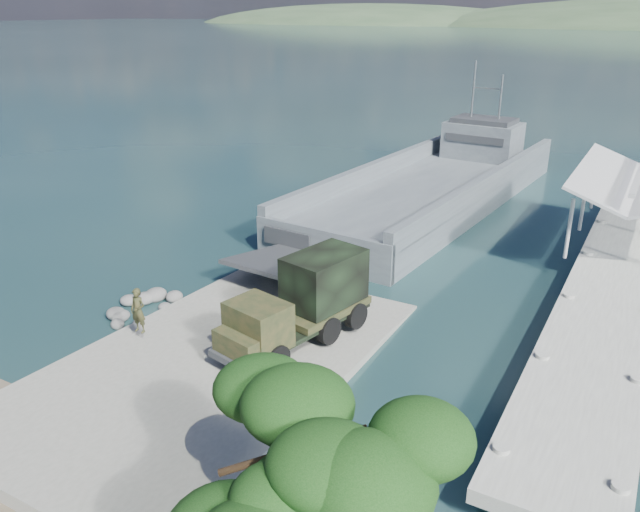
{
  "coord_description": "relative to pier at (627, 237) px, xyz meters",
  "views": [
    {
      "loc": [
        14.04,
        -17.53,
        13.28
      ],
      "look_at": [
        0.82,
        6.0,
        2.55
      ],
      "focal_mm": 35.0,
      "sensor_mm": 36.0,
      "label": 1
    }
  ],
  "objects": [
    {
      "name": "military_truck",
      "position": [
        -10.75,
        -16.69,
        0.59
      ],
      "size": [
        3.74,
        7.62,
        3.4
      ],
      "rotation": [
        0.0,
        0.0,
        -0.22
      ],
      "color": "black",
      "rests_on": "boat_ramp"
    },
    {
      "name": "shoreline_rocks",
      "position": [
        -19.2,
        -18.27,
        -1.6
      ],
      "size": [
        3.2,
        5.6,
        0.9
      ],
      "primitive_type": null,
      "color": "#5F605D",
      "rests_on": "ground"
    },
    {
      "name": "ground",
      "position": [
        -13.0,
        -18.77,
        -1.6
      ],
      "size": [
        1400.0,
        1400.0,
        0.0
      ],
      "primitive_type": "plane",
      "color": "#173639",
      "rests_on": "ground"
    },
    {
      "name": "soldier",
      "position": [
        -16.55,
        -20.11,
        -0.14
      ],
      "size": [
        0.72,
        0.49,
        1.92
      ],
      "primitive_type": "imported",
      "rotation": [
        0.0,
        0.0,
        0.04
      ],
      "color": "black",
      "rests_on": "boat_ramp"
    },
    {
      "name": "boat_ramp",
      "position": [
        -13.0,
        -19.77,
        -1.35
      ],
      "size": [
        10.0,
        18.0,
        0.5
      ],
      "primitive_type": "cube",
      "color": "gray",
      "rests_on": "ground"
    },
    {
      "name": "pier",
      "position": [
        0.0,
        0.0,
        0.0
      ],
      "size": [
        6.4,
        44.0,
        6.1
      ],
      "color": "#97968E",
      "rests_on": "ground"
    },
    {
      "name": "landing_craft",
      "position": [
        -13.28,
        5.56,
        -0.77
      ],
      "size": [
        10.99,
        34.76,
        10.18
      ],
      "rotation": [
        0.0,
        0.0,
        -0.08
      ],
      "color": "#4D535B",
      "rests_on": "ground"
    },
    {
      "name": "overhang_tree",
      "position": [
        -3.98,
        -27.98,
        3.11
      ],
      "size": [
        6.47,
        5.96,
        5.88
      ],
      "color": "#311E13",
      "rests_on": "ground"
    }
  ]
}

